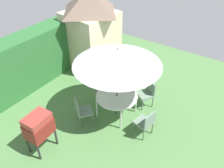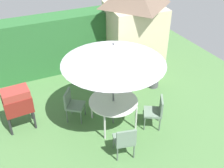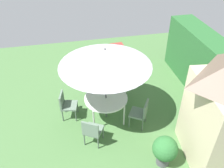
{
  "view_description": "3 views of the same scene",
  "coord_description": "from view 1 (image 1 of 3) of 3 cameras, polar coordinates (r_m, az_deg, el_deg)",
  "views": [
    {
      "loc": [
        -4.57,
        -3.11,
        5.31
      ],
      "look_at": [
        0.12,
        0.15,
        1.09
      ],
      "focal_mm": 37.27,
      "sensor_mm": 36.0,
      "label": 1
    },
    {
      "loc": [
        -2.35,
        -5.16,
        5.0
      ],
      "look_at": [
        0.07,
        0.02,
        1.24
      ],
      "focal_mm": 43.26,
      "sensor_mm": 36.0,
      "label": 2
    },
    {
      "loc": [
        5.47,
        -1.05,
        5.26
      ],
      "look_at": [
        0.07,
        0.12,
        1.24
      ],
      "focal_mm": 38.31,
      "sensor_mm": 36.0,
      "label": 3
    }
  ],
  "objects": [
    {
      "name": "ground_plane",
      "position": [
        7.66,
        0.41,
        -7.43
      ],
      "size": [
        11.0,
        11.0,
        0.0
      ],
      "primitive_type": "plane",
      "color": "#47703D"
    },
    {
      "name": "patio_table",
      "position": [
        7.21,
        1.17,
        -3.23
      ],
      "size": [
        1.29,
        1.29,
        0.76
      ],
      "color": "white",
      "rests_on": "ground"
    },
    {
      "name": "hedge_backdrop",
      "position": [
        9.12,
        -18.12,
        6.27
      ],
      "size": [
        5.57,
        0.87,
        1.99
      ],
      "color": "#28602D",
      "rests_on": "ground"
    },
    {
      "name": "patio_umbrella",
      "position": [
        6.4,
        1.32,
        6.62
      ],
      "size": [
        2.53,
        2.53,
        2.42
      ],
      "color": "#4C4C51",
      "rests_on": "ground"
    },
    {
      "name": "potted_plant_by_shed",
      "position": [
        9.16,
        2.4,
        4.76
      ],
      "size": [
        0.63,
        0.63,
        0.87
      ],
      "color": "#4C4C51",
      "rests_on": "ground"
    },
    {
      "name": "garden_shed",
      "position": [
        9.52,
        -5.31,
        13.39
      ],
      "size": [
        2.1,
        2.11,
        3.15
      ],
      "color": "#C6B793",
      "rests_on": "ground"
    },
    {
      "name": "chair_near_shed",
      "position": [
        6.75,
        8.3,
        -9.22
      ],
      "size": [
        0.55,
        0.55,
        0.9
      ],
      "color": "slate",
      "rests_on": "ground"
    },
    {
      "name": "chair_toward_house",
      "position": [
        7.1,
        -7.53,
        -6.36
      ],
      "size": [
        0.65,
        0.64,
        0.9
      ],
      "color": "slate",
      "rests_on": "ground"
    },
    {
      "name": "chair_far_side",
      "position": [
        7.79,
        8.65,
        -2.0
      ],
      "size": [
        0.63,
        0.63,
        0.9
      ],
      "color": "slate",
      "rests_on": "ground"
    },
    {
      "name": "bbq_grill",
      "position": [
        6.41,
        -17.58,
        -9.89
      ],
      "size": [
        0.73,
        0.54,
        1.2
      ],
      "color": "maroon",
      "rests_on": "ground"
    },
    {
      "name": "chair_toward_hedge",
      "position": [
        8.12,
        -2.01,
        0.25
      ],
      "size": [
        0.64,
        0.64,
        0.9
      ],
      "color": "slate",
      "rests_on": "ground"
    }
  ]
}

